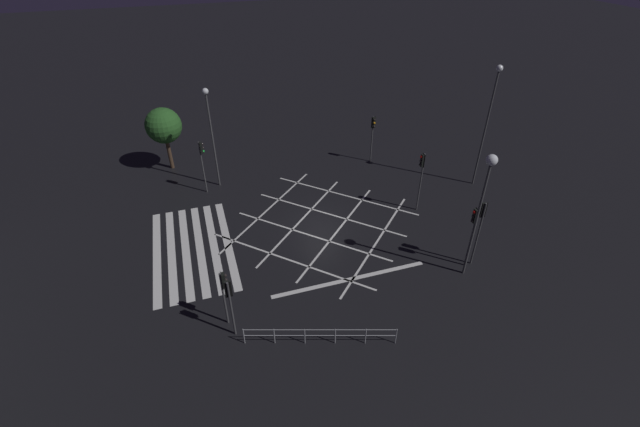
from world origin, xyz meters
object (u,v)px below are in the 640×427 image
traffic_light_ne_main (480,221)px  street_lamp_far (490,109)px  traffic_light_se_cross (224,288)px  street_tree_near (163,126)px  traffic_light_sw_cross (202,157)px  traffic_light_ne_cross (473,226)px  traffic_light_se_main (229,297)px  street_lamp_east (210,123)px  street_lamp_west (485,186)px  traffic_light_nw_main (373,130)px  traffic_light_median_north (421,171)px

traffic_light_ne_main → street_lamp_far: size_ratio=0.47×
traffic_light_se_cross → street_tree_near: street_tree_near is taller
traffic_light_sw_cross → traffic_light_ne_cross: (13.82, 14.28, -0.03)m
traffic_light_se_main → street_lamp_east: (-15.46, 1.09, 2.72)m
traffic_light_ne_cross → street_lamp_west: 3.21m
street_lamp_east → traffic_light_se_main: bearing=-4.0°
traffic_light_nw_main → traffic_light_se_main: bearing=-43.0°
street_lamp_west → street_tree_near: size_ratio=1.50×
traffic_light_ne_main → street_lamp_west: size_ratio=0.56×
traffic_light_sw_cross → traffic_light_ne_main: traffic_light_ne_main is taller
street_lamp_west → street_lamp_east: bearing=-139.7°
street_lamp_east → street_lamp_far: 20.68m
traffic_light_median_north → traffic_light_se_main: bearing=26.9°
traffic_light_se_cross → traffic_light_ne_cross: bearing=0.4°
street_lamp_west → traffic_light_se_cross: bearing=-92.0°
traffic_light_se_cross → traffic_light_median_north: size_ratio=0.77×
traffic_light_se_cross → street_lamp_east: 14.99m
traffic_light_se_main → street_tree_near: size_ratio=0.68×
traffic_light_nw_main → traffic_light_se_main: (15.41, -14.39, -0.39)m
traffic_light_median_north → street_tree_near: size_ratio=0.86×
street_lamp_far → street_tree_near: (-10.33, -23.26, -2.49)m
street_lamp_east → traffic_light_nw_main: bearing=89.7°
traffic_light_ne_main → street_lamp_east: (-14.46, -13.83, 2.13)m
traffic_light_nw_main → traffic_light_se_main: traffic_light_nw_main is taller
traffic_light_ne_main → traffic_light_ne_cross: bearing=102.0°
traffic_light_ne_cross → street_lamp_west: size_ratio=0.53×
traffic_light_nw_main → traffic_light_se_main: size_ratio=1.15×
traffic_light_ne_cross → traffic_light_se_main: traffic_light_ne_cross is taller
street_tree_near → traffic_light_median_north: bearing=54.0°
traffic_light_sw_cross → traffic_light_se_cross: traffic_light_sw_cross is taller
street_lamp_west → street_lamp_far: street_lamp_far is taller
traffic_light_se_cross → street_lamp_east: size_ratio=0.44×
street_tree_near → traffic_light_sw_cross: bearing=27.0°
street_lamp_far → street_tree_near: 25.57m
traffic_light_se_cross → street_tree_near: bearing=96.9°
traffic_light_se_main → traffic_light_se_cross: bearing=11.6°
traffic_light_se_cross → street_lamp_west: 14.59m
traffic_light_median_north → street_lamp_west: (7.06, -0.54, 2.90)m
traffic_light_ne_cross → traffic_light_se_main: (0.89, -14.36, -0.43)m
traffic_light_se_main → street_tree_near: street_tree_near is taller
traffic_light_median_north → street_tree_near: 20.97m
traffic_light_nw_main → traffic_light_ne_main: bearing=2.1°
traffic_light_se_main → street_lamp_east: street_lamp_east is taller
street_lamp_east → traffic_light_se_cross: bearing=-4.9°
traffic_light_median_north → street_lamp_east: (-8.11, -13.42, 2.06)m
traffic_light_median_north → traffic_light_ne_main: bearing=93.7°
traffic_light_ne_cross → street_lamp_far: 11.14m
traffic_light_se_main → street_lamp_east: bearing=-4.0°
street_lamp_far → traffic_light_ne_main: bearing=-35.2°
traffic_light_se_main → street_lamp_far: size_ratio=0.38×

